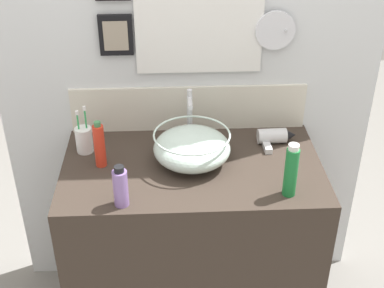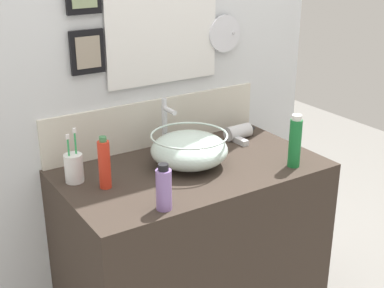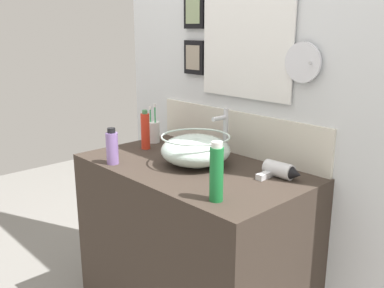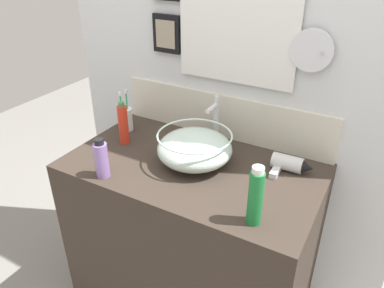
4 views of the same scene
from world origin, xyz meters
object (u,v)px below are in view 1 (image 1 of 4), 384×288
object	(u,v)px
toothbrush_cup	(84,139)
hair_drier	(275,137)
faucet	(189,112)
shampoo_bottle	(100,145)
soap_dispenser	(121,187)
glass_bowl_sink	(191,148)
spray_bottle	(291,171)

from	to	relation	value
toothbrush_cup	hair_drier	bearing A→B (deg)	1.89
hair_drier	faucet	bearing A→B (deg)	171.82
shampoo_bottle	soap_dispenser	xyz separation A→B (m)	(0.10, -0.26, -0.02)
hair_drier	shampoo_bottle	distance (m)	0.74
glass_bowl_sink	hair_drier	distance (m)	0.39
toothbrush_cup	shampoo_bottle	xyz separation A→B (m)	(0.08, -0.11, 0.04)
glass_bowl_sink	toothbrush_cup	world-z (taller)	toothbrush_cup
glass_bowl_sink	soap_dispenser	distance (m)	0.37
hair_drier	toothbrush_cup	bearing A→B (deg)	-178.11
toothbrush_cup	soap_dispenser	size ratio (longest dim) A/B	1.27
glass_bowl_sink	shampoo_bottle	bearing A→B (deg)	-179.74
spray_bottle	soap_dispenser	bearing A→B (deg)	-177.11
soap_dispenser	hair_drier	bearing A→B (deg)	32.07
faucet	spray_bottle	size ratio (longest dim) A/B	1.07
faucet	spray_bottle	bearing A→B (deg)	-49.88
hair_drier	spray_bottle	size ratio (longest dim) A/B	0.77
glass_bowl_sink	shampoo_bottle	size ratio (longest dim) A/B	1.55
hair_drier	soap_dispenser	xyz separation A→B (m)	(-0.63, -0.39, 0.05)
faucet	shampoo_bottle	size ratio (longest dim) A/B	1.16
faucet	hair_drier	world-z (taller)	faucet
toothbrush_cup	soap_dispenser	bearing A→B (deg)	-64.49
hair_drier	toothbrush_cup	size ratio (longest dim) A/B	0.79
glass_bowl_sink	shampoo_bottle	world-z (taller)	shampoo_bottle
toothbrush_cup	spray_bottle	world-z (taller)	spray_bottle
faucet	hair_drier	size ratio (longest dim) A/B	1.39
glass_bowl_sink	faucet	bearing A→B (deg)	90.00
glass_bowl_sink	hair_drier	size ratio (longest dim) A/B	1.86
soap_dispenser	toothbrush_cup	bearing A→B (deg)	115.51
spray_bottle	toothbrush_cup	bearing A→B (deg)	156.93
hair_drier	soap_dispenser	world-z (taller)	soap_dispenser
shampoo_bottle	soap_dispenser	bearing A→B (deg)	-69.27
faucet	hair_drier	xyz separation A→B (m)	(0.36, -0.05, -0.10)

